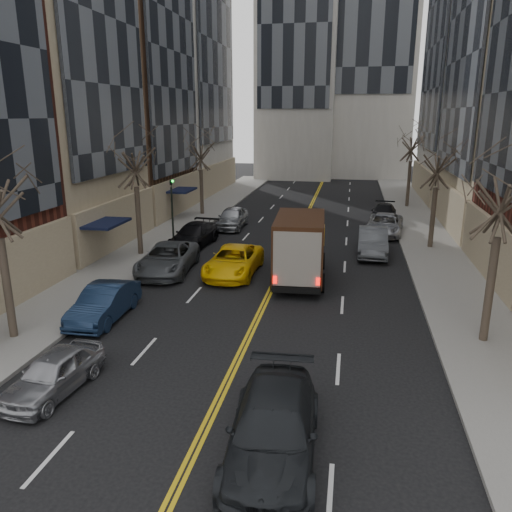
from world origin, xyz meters
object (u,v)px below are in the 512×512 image
at_px(pedestrian, 319,265).
at_px(observer_sedan, 273,429).
at_px(taxi, 234,261).
at_px(ups_truck, 300,248).

bearing_deg(pedestrian, observer_sedan, -164.00).
xyz_separation_m(taxi, pedestrian, (4.57, -0.47, 0.20)).
height_order(observer_sedan, pedestrian, pedestrian).
distance_m(observer_sedan, taxi, 15.02).
xyz_separation_m(ups_truck, pedestrian, (1.00, -0.15, -0.80)).
distance_m(ups_truck, taxi, 3.72).
xyz_separation_m(ups_truck, observer_sedan, (0.82, -14.03, -0.96)).
relative_size(ups_truck, observer_sedan, 1.16).
relative_size(ups_truck, taxi, 1.21).
xyz_separation_m(observer_sedan, pedestrian, (0.18, 13.89, 0.15)).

